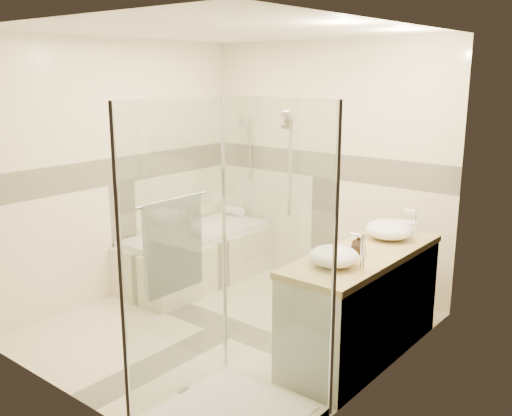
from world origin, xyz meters
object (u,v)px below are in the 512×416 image
Objects in this scene: amenity_bottle_b at (358,244)px; vanity at (362,304)px; vessel_sink_far at (334,256)px; amenity_bottle_a at (359,244)px; shower_enclosure at (225,342)px; vessel_sink_near at (389,229)px; bathtub at (197,253)px.

vanity is at bearing 72.30° from amenity_bottle_b.
amenity_bottle_a is (0.00, 0.36, 0.01)m from vessel_sink_far.
vanity is 0.65m from vessel_sink_far.
shower_enclosure is 1.31m from amenity_bottle_a.
vessel_sink_near is 0.51m from amenity_bottle_a.
shower_enclosure is at bearing -99.02° from vessel_sink_near.
shower_enclosure is at bearing -102.70° from amenity_bottle_a.
vanity is at bearing 71.77° from amenity_bottle_a.
vessel_sink_far is at bearing -90.00° from amenity_bottle_a.
amenity_bottle_a is at bearing 90.00° from amenity_bottle_b.
amenity_bottle_a is (2.13, -0.41, 0.62)m from bathtub.
vessel_sink_near is at bearing 90.00° from amenity_bottle_b.
shower_enclosure is (-0.29, -1.27, 0.08)m from vanity.
amenity_bottle_b is (0.00, -0.00, -0.00)m from amenity_bottle_a.
bathtub is at bearing 169.04° from amenity_bottle_b.
shower_enclosure is at bearing -107.73° from vessel_sink_far.
vanity is 0.67m from vessel_sink_near.
bathtub is at bearing 160.19° from vessel_sink_far.
vessel_sink_far is at bearing -19.81° from bathtub.
vessel_sink_near is (-0.02, 0.45, 0.50)m from vanity.
vessel_sink_far is 2.33× the size of amenity_bottle_a.
shower_enclosure is 0.99m from vessel_sink_far.
vessel_sink_far is 0.36m from amenity_bottle_a.
amenity_bottle_a reaches higher than bathtub.
amenity_bottle_a reaches higher than vessel_sink_far.
shower_enclosure is at bearing -102.97° from vanity.
vanity is 4.50× the size of vessel_sink_far.
vessel_sink_far reaches higher than vanity.
amenity_bottle_a is at bearing -10.91° from bathtub.
amenity_bottle_a is at bearing 77.30° from shower_enclosure.
amenity_bottle_b is at bearing 77.28° from shower_enclosure.
vessel_sink_near reaches higher than vessel_sink_far.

